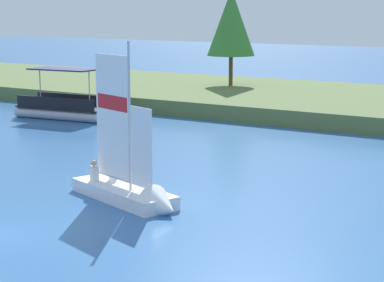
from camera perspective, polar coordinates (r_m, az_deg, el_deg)
The scene contains 5 objects.
shore_bank at distance 46.09m, azimuth 12.63°, elevation 2.80°, with size 80.00×15.53×0.92m, color #5B703D.
shoreline_tree_left at distance 51.37m, azimuth 3.05°, elevation 9.13°, with size 3.31×3.31×6.59m.
wooden_dock at distance 44.22m, azimuth -7.32°, elevation 2.41°, with size 1.51×4.31×0.54m, color brown.
sailboat at distance 23.99m, azimuth -4.37°, elevation -3.94°, with size 5.14×2.85×5.68m.
pontoon_boat at distance 42.89m, azimuth -9.80°, elevation 2.61°, with size 5.90×2.64×2.86m.
Camera 1 is at (15.53, -13.67, 6.35)m, focal length 69.00 mm.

